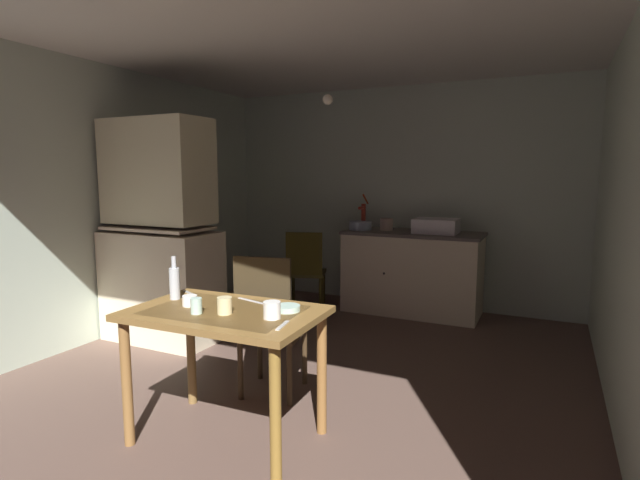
# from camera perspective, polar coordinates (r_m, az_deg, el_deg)

# --- Properties ---
(ground_plane) EXTENTS (5.14, 5.14, 0.00)m
(ground_plane) POSITION_cam_1_polar(r_m,az_deg,el_deg) (3.95, -0.70, -14.27)
(ground_plane) COLOR brown
(wall_back) EXTENTS (4.12, 0.10, 2.44)m
(wall_back) POSITION_cam_1_polar(r_m,az_deg,el_deg) (5.65, 8.88, 5.02)
(wall_back) COLOR silver
(wall_back) RESTS_ON ground
(wall_left) EXTENTS (0.10, 4.24, 2.44)m
(wall_left) POSITION_cam_1_polar(r_m,az_deg,el_deg) (4.94, -22.73, 4.14)
(wall_left) COLOR silver
(wall_left) RESTS_ON ground
(wall_right) EXTENTS (0.10, 4.24, 2.44)m
(wall_right) POSITION_cam_1_polar(r_m,az_deg,el_deg) (3.32, 33.04, 2.04)
(wall_right) COLOR beige
(wall_right) RESTS_ON ground
(ceiling_slab) EXTENTS (4.12, 4.24, 0.10)m
(ceiling_slab) POSITION_cam_1_polar(r_m,az_deg,el_deg) (3.80, -0.77, 23.21)
(ceiling_slab) COLOR silver
(hutch_cabinet) EXTENTS (1.01, 0.54, 1.95)m
(hutch_cabinet) POSITION_cam_1_polar(r_m,az_deg,el_deg) (4.51, -18.18, 0.11)
(hutch_cabinet) COLOR beige
(hutch_cabinet) RESTS_ON ground
(counter_cabinet) EXTENTS (1.44, 0.64, 0.87)m
(counter_cabinet) POSITION_cam_1_polar(r_m,az_deg,el_deg) (5.31, 10.72, -3.74)
(counter_cabinet) COLOR beige
(counter_cabinet) RESTS_ON ground
(sink_basin) EXTENTS (0.44, 0.34, 0.15)m
(sink_basin) POSITION_cam_1_polar(r_m,az_deg,el_deg) (5.18, 13.45, 1.64)
(sink_basin) COLOR white
(sink_basin) RESTS_ON counter_cabinet
(hand_pump) EXTENTS (0.05, 0.27, 0.39)m
(hand_pump) POSITION_cam_1_polar(r_m,az_deg,el_deg) (5.44, 5.10, 3.08)
(hand_pump) COLOR maroon
(hand_pump) RESTS_ON counter_cabinet
(mixing_bowl_counter) EXTENTS (0.25, 0.25, 0.09)m
(mixing_bowl_counter) POSITION_cam_1_polar(r_m,az_deg,el_deg) (5.36, 4.74, 1.69)
(mixing_bowl_counter) COLOR #9EB2C6
(mixing_bowl_counter) RESTS_ON counter_cabinet
(stoneware_crock) EXTENTS (0.14, 0.14, 0.13)m
(stoneware_crock) POSITION_cam_1_polar(r_m,az_deg,el_deg) (5.36, 7.82, 1.83)
(stoneware_crock) COLOR beige
(stoneware_crock) RESTS_ON counter_cabinet
(dining_table) EXTENTS (1.06, 0.69, 0.74)m
(dining_table) POSITION_cam_1_polar(r_m,az_deg,el_deg) (2.76, -11.05, -10.33)
(dining_table) COLOR olive
(dining_table) RESTS_ON ground
(chair_far_side) EXTENTS (0.47, 0.47, 0.96)m
(chair_far_side) POSITION_cam_1_polar(r_m,az_deg,el_deg) (3.27, -5.98, -9.81)
(chair_far_side) COLOR #372716
(chair_far_side) RESTS_ON ground
(chair_by_counter) EXTENTS (0.51, 0.51, 0.89)m
(chair_by_counter) POSITION_cam_1_polar(r_m,az_deg,el_deg) (5.17, -1.71, -3.53)
(chair_by_counter) COLOR #322D0E
(chair_by_counter) RESTS_ON ground
(serving_bowl_wide) EXTENTS (0.14, 0.14, 0.03)m
(serving_bowl_wide) POSITION_cam_1_polar(r_m,az_deg,el_deg) (2.66, -3.84, -7.97)
(serving_bowl_wide) COLOR #ADD1C1
(serving_bowl_wide) RESTS_ON dining_table
(teacup_cream) EXTENTS (0.08, 0.08, 0.06)m
(teacup_cream) POSITION_cam_1_polar(r_m,az_deg,el_deg) (2.85, -15.01, -6.87)
(teacup_cream) COLOR white
(teacup_cream) RESTS_ON dining_table
(mug_dark) EXTENTS (0.09, 0.09, 0.09)m
(mug_dark) POSITION_cam_1_polar(r_m,az_deg,el_deg) (2.53, -5.65, -8.17)
(mug_dark) COLOR white
(mug_dark) RESTS_ON dining_table
(mug_tall) EXTENTS (0.06, 0.06, 0.08)m
(mug_tall) POSITION_cam_1_polar(r_m,az_deg,el_deg) (2.68, -14.29, -7.49)
(mug_tall) COLOR #ADD1C1
(mug_tall) RESTS_ON dining_table
(teacup_mint) EXTENTS (0.08, 0.08, 0.09)m
(teacup_mint) POSITION_cam_1_polar(r_m,az_deg,el_deg) (2.64, -11.11, -7.54)
(teacup_mint) COLOR beige
(teacup_mint) RESTS_ON dining_table
(glass_bottle) EXTENTS (0.06, 0.06, 0.26)m
(glass_bottle) POSITION_cam_1_polar(r_m,az_deg,el_deg) (3.00, -16.67, -4.75)
(glass_bottle) COLOR #B7BCC1
(glass_bottle) RESTS_ON dining_table
(table_knife) EXTENTS (0.21, 0.07, 0.00)m
(table_knife) POSITION_cam_1_polar(r_m,az_deg,el_deg) (2.88, -8.11, -7.05)
(table_knife) COLOR silver
(table_knife) RESTS_ON dining_table
(teaspoon_near_bowl) EXTENTS (0.05, 0.15, 0.00)m
(teaspoon_near_bowl) POSITION_cam_1_polar(r_m,az_deg,el_deg) (2.41, -4.41, -9.95)
(teaspoon_near_bowl) COLOR beige
(teaspoon_near_bowl) RESTS_ON dining_table
(teaspoon_by_cup) EXTENTS (0.14, 0.08, 0.00)m
(teaspoon_by_cup) POSITION_cam_1_polar(r_m,az_deg,el_deg) (3.14, -15.08, -6.01)
(teaspoon_by_cup) COLOR beige
(teaspoon_by_cup) RESTS_ON dining_table
(pendant_bulb) EXTENTS (0.08, 0.08, 0.08)m
(pendant_bulb) POSITION_cam_1_polar(r_m,az_deg,el_deg) (3.91, 0.92, 16.14)
(pendant_bulb) COLOR #F9EFCC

